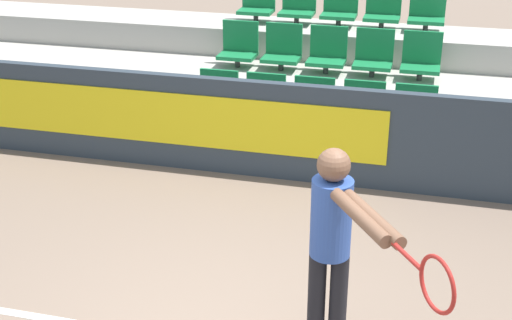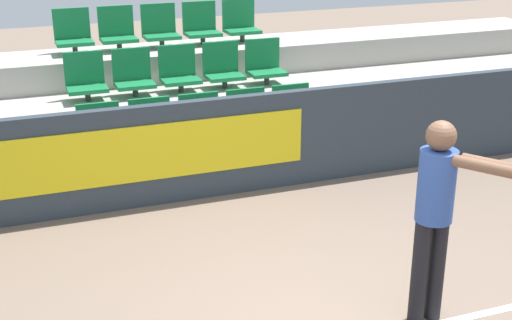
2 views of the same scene
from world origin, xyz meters
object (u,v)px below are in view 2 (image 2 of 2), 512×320
(stadium_chair_9, at_px, (265,64))
(stadium_chair_14, at_px, (240,23))
(stadium_chair_7, at_px, (179,72))
(stadium_chair_10, at_px, (73,34))
(stadium_chair_13, at_px, (201,26))
(stadium_chair_0, at_px, (100,133))
(stadium_chair_11, at_px, (117,31))
(tennis_player, at_px, (445,205))
(stadium_chair_5, at_px, (86,80))
(stadium_chair_12, at_px, (160,29))
(stadium_chair_2, at_px, (201,122))
(stadium_chair_3, at_px, (248,117))
(stadium_chair_6, at_px, (133,76))
(stadium_chair_1, at_px, (152,128))
(stadium_chair_8, at_px, (223,68))

(stadium_chair_9, relative_size, stadium_chair_14, 1.00)
(stadium_chair_7, xyz_separation_m, stadium_chair_10, (-1.20, 1.00, 0.39))
(stadium_chair_13, bearing_deg, stadium_chair_0, -132.05)
(stadium_chair_9, relative_size, stadium_chair_11, 1.00)
(stadium_chair_9, xyz_separation_m, tennis_player, (-0.37, -4.78, -0.00))
(stadium_chair_10, xyz_separation_m, stadium_chair_14, (2.40, 0.00, 0.00))
(stadium_chair_5, xyz_separation_m, stadium_chair_12, (1.20, 1.00, 0.39))
(stadium_chair_2, bearing_deg, tennis_player, -77.60)
(stadium_chair_0, distance_m, stadium_chair_3, 1.80)
(stadium_chair_5, bearing_deg, stadium_chair_6, 0.00)
(stadium_chair_1, relative_size, stadium_chair_5, 1.00)
(stadium_chair_2, bearing_deg, stadium_chair_10, 121.02)
(stadium_chair_11, relative_size, stadium_chair_12, 1.00)
(stadium_chair_3, relative_size, stadium_chair_11, 1.00)
(stadium_chair_0, distance_m, stadium_chair_13, 2.80)
(stadium_chair_11, bearing_deg, stadium_chair_12, 0.00)
(stadium_chair_3, relative_size, stadium_chair_10, 1.00)
(stadium_chair_3, xyz_separation_m, stadium_chair_10, (-1.80, 2.00, 0.79))
(stadium_chair_5, xyz_separation_m, stadium_chair_6, (0.60, 0.00, 0.00))
(stadium_chair_3, distance_m, stadium_chair_7, 1.23)
(stadium_chair_2, distance_m, stadium_chair_14, 2.46)
(stadium_chair_5, distance_m, stadium_chair_8, 1.80)
(stadium_chair_1, distance_m, stadium_chair_5, 1.23)
(stadium_chair_11, bearing_deg, stadium_chair_13, 0.00)
(stadium_chair_10, relative_size, stadium_chair_13, 1.00)
(stadium_chair_3, height_order, stadium_chair_10, stadium_chair_10)
(stadium_chair_11, relative_size, stadium_chair_14, 1.00)
(stadium_chair_5, height_order, stadium_chair_7, same)
(stadium_chair_5, distance_m, stadium_chair_12, 1.61)
(stadium_chair_7, bearing_deg, stadium_chair_12, 90.00)
(stadium_chair_6, xyz_separation_m, tennis_player, (1.43, -4.78, -0.00))
(stadium_chair_9, bearing_deg, stadium_chair_3, -121.02)
(stadium_chair_9, xyz_separation_m, stadium_chair_10, (-2.40, 1.00, 0.39))
(stadium_chair_1, distance_m, stadium_chair_8, 1.61)
(stadium_chair_7, relative_size, tennis_player, 0.35)
(stadium_chair_2, height_order, stadium_chair_13, stadium_chair_13)
(stadium_chair_2, relative_size, stadium_chair_9, 1.00)
(stadium_chair_12, bearing_deg, stadium_chair_9, -39.74)
(stadium_chair_11, bearing_deg, stadium_chair_7, -58.98)
(stadium_chair_1, height_order, stadium_chair_8, stadium_chair_8)
(stadium_chair_8, xyz_separation_m, stadium_chair_9, (0.60, 0.00, 0.00))
(stadium_chair_3, bearing_deg, stadium_chair_5, 151.00)
(stadium_chair_0, height_order, stadium_chair_10, stadium_chair_10)
(stadium_chair_0, relative_size, stadium_chair_12, 1.00)
(stadium_chair_10, xyz_separation_m, stadium_chair_13, (1.80, 0.00, 0.00))
(stadium_chair_10, xyz_separation_m, stadium_chair_12, (1.20, 0.00, 0.00))
(stadium_chair_1, height_order, stadium_chair_11, stadium_chair_11)
(stadium_chair_2, relative_size, stadium_chair_13, 1.00)
(stadium_chair_12, distance_m, tennis_player, 5.85)
(stadium_chair_5, relative_size, stadium_chair_9, 1.00)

